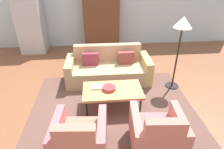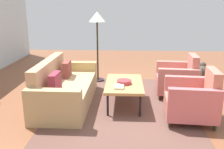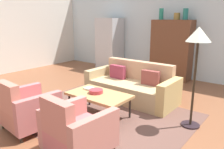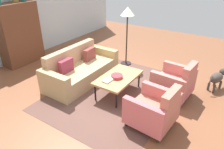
# 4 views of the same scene
# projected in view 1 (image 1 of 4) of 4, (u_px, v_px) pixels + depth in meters

# --- Properties ---
(ground_plane) EXTENTS (11.66, 11.66, 0.00)m
(ground_plane) POSITION_uv_depth(u_px,v_px,m) (114.00, 103.00, 4.24)
(ground_plane) COLOR brown
(wall_back) EXTENTS (9.71, 0.12, 2.80)m
(wall_back) POSITION_uv_depth(u_px,v_px,m) (104.00, 6.00, 6.70)
(wall_back) COLOR silver
(wall_back) RESTS_ON ground
(area_rug) EXTENTS (3.40, 2.60, 0.01)m
(area_rug) POSITION_uv_depth(u_px,v_px,m) (112.00, 105.00, 4.16)
(area_rug) COLOR brown
(area_rug) RESTS_ON ground
(couch) EXTENTS (2.10, 0.91, 0.86)m
(couch) POSITION_uv_depth(u_px,v_px,m) (108.00, 69.00, 5.00)
(couch) COLOR tan
(couch) RESTS_ON ground
(coffee_table) EXTENTS (1.20, 0.70, 0.45)m
(coffee_table) POSITION_uv_depth(u_px,v_px,m) (112.00, 91.00, 3.92)
(coffee_table) COLOR black
(coffee_table) RESTS_ON ground
(armchair_left) EXTENTS (0.86, 0.86, 0.88)m
(armchair_left) POSITION_uv_depth(u_px,v_px,m) (80.00, 141.00, 2.89)
(armchair_left) COLOR black
(armchair_left) RESTS_ON ground
(armchair_right) EXTENTS (0.86, 0.86, 0.88)m
(armchair_right) POSITION_uv_depth(u_px,v_px,m) (157.00, 135.00, 2.99)
(armchair_right) COLOR #3B211B
(armchair_right) RESTS_ON ground
(fruit_bowl) EXTENTS (0.27, 0.27, 0.07)m
(fruit_bowl) POSITION_uv_depth(u_px,v_px,m) (109.00, 88.00, 3.88)
(fruit_bowl) COLOR #A8333B
(fruit_bowl) RESTS_ON coffee_table
(book_stack) EXTENTS (0.27, 0.18, 0.03)m
(book_stack) POSITION_uv_depth(u_px,v_px,m) (98.00, 87.00, 3.94)
(book_stack) COLOR beige
(book_stack) RESTS_ON coffee_table
(cabinet) EXTENTS (1.20, 0.51, 1.80)m
(cabinet) POSITION_uv_depth(u_px,v_px,m) (101.00, 23.00, 6.64)
(cabinet) COLOR brown
(cabinet) RESTS_ON ground
(refrigerator) EXTENTS (0.80, 0.73, 1.85)m
(refrigerator) POSITION_uv_depth(u_px,v_px,m) (31.00, 25.00, 6.36)
(refrigerator) COLOR #B7BABF
(refrigerator) RESTS_ON ground
(floor_lamp) EXTENTS (0.40, 0.40, 1.72)m
(floor_lamp) POSITION_uv_depth(u_px,v_px,m) (182.00, 29.00, 4.11)
(floor_lamp) COLOR black
(floor_lamp) RESTS_ON ground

